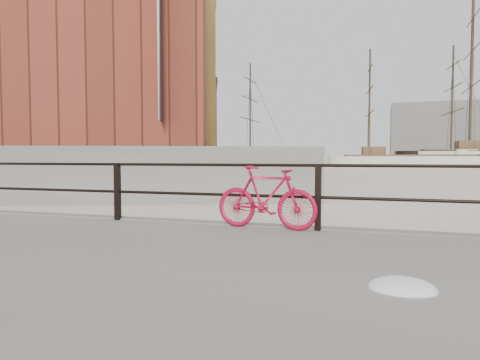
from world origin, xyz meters
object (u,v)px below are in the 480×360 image
Objects in this scene: bicycle at (266,197)px; schooner_mid at (409,165)px; workboat_far at (147,169)px; workboat_near at (132,172)px; schooner_left at (221,165)px.

bicycle is 79.08m from schooner_mid.
workboat_far is at bearing -137.83° from schooner_mid.
workboat_near is at bearing 131.17° from bicycle.
bicycle is 0.05× the size of schooner_mid.
workboat_far is (-25.80, 40.32, -0.84)m from bicycle.
schooner_mid reaches higher than bicycle.
schooner_left is at bearing 117.04° from bicycle.
workboat_far is at bearing 128.37° from bicycle.
schooner_mid is (6.76, 78.79, -0.84)m from bicycle.
workboat_far is (2.23, -31.67, 0.00)m from schooner_left.
schooner_mid is at bearing 90.86° from bicycle.
bicycle is at bearing -68.01° from schooner_left.
bicycle is 0.14× the size of workboat_far.
schooner_mid is 2.74× the size of workboat_far.
bicycle is 0.06× the size of schooner_left.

